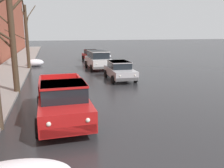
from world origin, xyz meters
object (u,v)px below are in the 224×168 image
object	(u,v)px
pickup_truck_red_approaching_near_lane	(63,101)
sedan_red_parked_far_down_block	(92,55)
suv_white_parked_kerbside_mid	(98,59)
bare_tree_mid_block	(12,42)
bare_tree_far_down_block	(26,35)
sedan_silver_parked_kerbside_close	(120,70)

from	to	relation	value
pickup_truck_red_approaching_near_lane	sedan_red_parked_far_down_block	bearing A→B (deg)	76.46
pickup_truck_red_approaching_near_lane	suv_white_parked_kerbside_mid	xyz separation A→B (m)	(4.17, 13.25, 0.11)
bare_tree_mid_block	bare_tree_far_down_block	distance (m)	9.61
bare_tree_mid_block	sedan_silver_parked_kerbside_close	bearing A→B (deg)	17.62
bare_tree_far_down_block	sedan_red_parked_far_down_block	size ratio (longest dim) A/B	1.62
sedan_silver_parked_kerbside_close	suv_white_parked_kerbside_mid	bearing A→B (deg)	96.00
pickup_truck_red_approaching_near_lane	sedan_silver_parked_kerbside_close	world-z (taller)	pickup_truck_red_approaching_near_lane
pickup_truck_red_approaching_near_lane	sedan_red_parked_far_down_block	size ratio (longest dim) A/B	1.23
sedan_silver_parked_kerbside_close	sedan_red_parked_far_down_block	distance (m)	11.93
suv_white_parked_kerbside_mid	sedan_red_parked_far_down_block	distance (m)	6.42
sedan_red_parked_far_down_block	suv_white_parked_kerbside_mid	bearing A→B (deg)	-95.04
bare_tree_far_down_block	pickup_truck_red_approaching_near_lane	world-z (taller)	bare_tree_far_down_block
bare_tree_mid_block	sedan_silver_parked_kerbside_close	world-z (taller)	bare_tree_mid_block
suv_white_parked_kerbside_mid	sedan_red_parked_far_down_block	world-z (taller)	suv_white_parked_kerbside_mid
pickup_truck_red_approaching_near_lane	suv_white_parked_kerbside_mid	size ratio (longest dim) A/B	1.10
sedan_silver_parked_kerbside_close	bare_tree_far_down_block	bearing A→B (deg)	134.77
bare_tree_mid_block	pickup_truck_red_approaching_near_lane	world-z (taller)	bare_tree_mid_block
bare_tree_far_down_block	pickup_truck_red_approaching_near_lane	size ratio (longest dim) A/B	1.31
pickup_truck_red_approaching_near_lane	sedan_red_parked_far_down_block	world-z (taller)	pickup_truck_red_approaching_near_lane
bare_tree_far_down_block	pickup_truck_red_approaching_near_lane	bearing A→B (deg)	-80.59
bare_tree_far_down_block	sedan_red_parked_far_down_block	world-z (taller)	bare_tree_far_down_block
bare_tree_mid_block	suv_white_parked_kerbside_mid	bearing A→B (deg)	49.56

